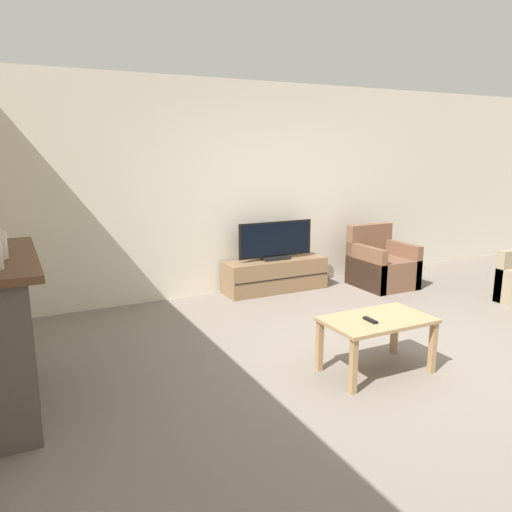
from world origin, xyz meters
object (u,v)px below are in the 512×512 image
(tv, at_px, (276,242))
(armchair, at_px, (381,266))
(tv_stand, at_px, (275,275))
(remote, at_px, (370,320))
(fireplace, at_px, (4,332))
(coffee_table, at_px, (377,326))

(tv, distance_m, armchair, 1.53)
(tv_stand, xyz_separation_m, armchair, (1.42, -0.44, 0.06))
(remote, bearing_deg, fireplace, 164.29)
(armchair, relative_size, coffee_table, 0.91)
(fireplace, height_order, tv_stand, fireplace)
(tv, xyz_separation_m, armchair, (1.42, -0.43, -0.39))
(fireplace, height_order, coffee_table, fireplace)
(tv_stand, height_order, tv, tv)
(tv, bearing_deg, tv_stand, 90.00)
(tv_stand, bearing_deg, coffee_table, -99.77)
(fireplace, height_order, armchair, fireplace)
(fireplace, distance_m, tv_stand, 3.71)
(tv, xyz_separation_m, coffee_table, (-0.44, -2.55, -0.26))
(tv_stand, bearing_deg, remote, -101.83)
(fireplace, xyz_separation_m, coffee_table, (2.77, -0.74, -0.17))
(tv_stand, bearing_deg, armchair, -17.09)
(tv, height_order, armchair, tv)
(coffee_table, bearing_deg, armchair, 48.72)
(tv_stand, distance_m, tv, 0.45)
(fireplace, xyz_separation_m, remote, (2.67, -0.78, -0.09))
(remote, bearing_deg, tv_stand, 78.67)
(fireplace, relative_size, coffee_table, 1.63)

